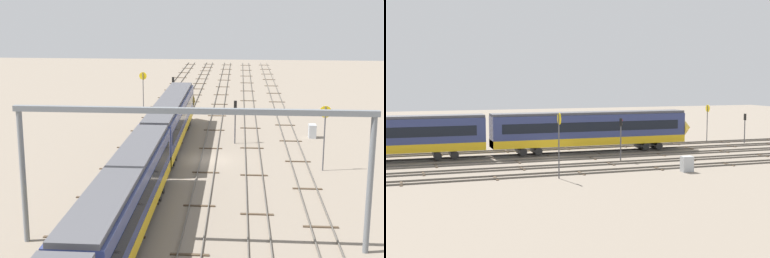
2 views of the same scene
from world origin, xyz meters
TOP-DOWN VIEW (x-y plane):
  - ground_plane at (0.00, 0.00)m, footprint 186.80×186.80m
  - track_near_foreground at (0.00, -8.55)m, footprint 170.80×2.40m
  - track_second_near at (0.00, -4.27)m, footprint 170.80×2.40m
  - track_middle at (0.00, 0.00)m, footprint 170.80×2.40m
  - track_with_train at (-0.00, 4.27)m, footprint 170.80×2.40m
  - track_far_background at (0.00, 8.55)m, footprint 170.80×2.40m
  - speed_sign_near_foreground at (-2.69, -10.51)m, footprint 0.14×1.07m
  - speed_sign_mid_trackside at (25.58, 10.50)m, footprint 0.14×1.04m
  - signal_light_trackside_approach at (6.71, -2.48)m, footprint 0.31×0.32m
  - signal_light_trackside_departure at (29.19, 6.70)m, footprint 0.31×0.32m
  - relay_cabinet at (10.01, -11.06)m, footprint 1.12×0.78m

SIDE VIEW (x-z plane):
  - ground_plane at x=0.00m, z-range 0.00..0.00m
  - track_with_train at x=0.00m, z-range -0.01..0.15m
  - track_far_background at x=0.00m, z-range -0.01..0.15m
  - track_near_foreground at x=0.00m, z-range -0.01..0.15m
  - track_middle at x=0.00m, z-range -0.01..0.15m
  - track_second_near at x=0.00m, z-range -0.01..0.15m
  - relay_cabinet at x=10.01m, z-range 0.00..1.52m
  - signal_light_trackside_departure at x=29.19m, z-range 0.65..4.72m
  - signal_light_trackside_approach at x=6.71m, z-range 0.71..5.37m
  - speed_sign_mid_trackside at x=25.58m, z-range 0.87..6.05m
  - speed_sign_near_foreground at x=-2.69m, z-range 0.98..6.92m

